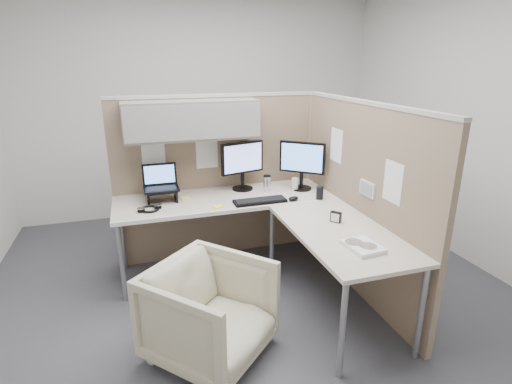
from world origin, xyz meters
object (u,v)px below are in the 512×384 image
object	(u,v)px
monitor_left	(242,162)
keyboard	(260,201)
desk	(263,214)
office_chair	(210,308)

from	to	relation	value
monitor_left	keyboard	size ratio (longest dim) A/B	1.00
desk	keyboard	distance (m)	0.19
monitor_left	office_chair	bearing A→B (deg)	-128.92
office_chair	keyboard	world-z (taller)	keyboard
keyboard	monitor_left	bearing A→B (deg)	95.90
office_chair	keyboard	size ratio (longest dim) A/B	1.56
office_chair	monitor_left	size ratio (longest dim) A/B	1.56
office_chair	monitor_left	bearing A→B (deg)	22.84
desk	keyboard	bearing A→B (deg)	80.73
desk	keyboard	size ratio (longest dim) A/B	4.28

